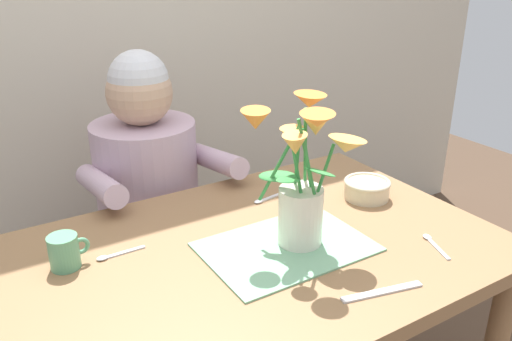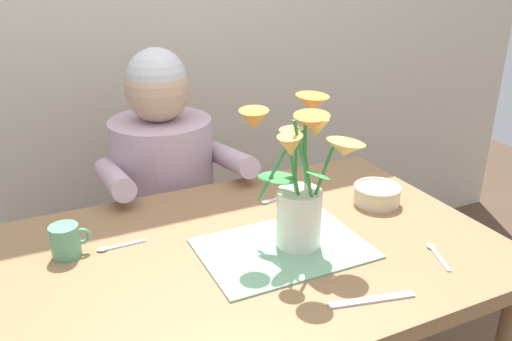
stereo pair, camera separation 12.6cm
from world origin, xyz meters
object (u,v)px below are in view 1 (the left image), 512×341
(flower_vase, at_px, (303,179))
(coffee_cup, at_px, (65,252))
(seated_person, at_px, (151,217))
(ceramic_bowl, at_px, (367,188))
(dinner_knife, at_px, (382,292))

(flower_vase, xyz_separation_m, coffee_cup, (-0.52, 0.20, -0.14))
(seated_person, distance_m, ceramic_bowl, 0.75)
(coffee_cup, bearing_deg, dinner_knife, -39.81)
(seated_person, relative_size, coffee_cup, 12.20)
(flower_vase, distance_m, dinner_knife, 0.31)
(coffee_cup, bearing_deg, flower_vase, -20.93)
(dinner_knife, relative_size, coffee_cup, 2.04)
(seated_person, xyz_separation_m, coffee_cup, (-0.37, -0.46, 0.22))
(seated_person, distance_m, dinner_knife, 0.95)
(dinner_knife, bearing_deg, ceramic_bowl, 64.26)
(seated_person, height_order, dinner_knife, seated_person)
(flower_vase, height_order, ceramic_bowl, flower_vase)
(dinner_knife, bearing_deg, seated_person, 114.00)
(coffee_cup, bearing_deg, ceramic_bowl, -5.95)
(seated_person, height_order, ceramic_bowl, seated_person)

